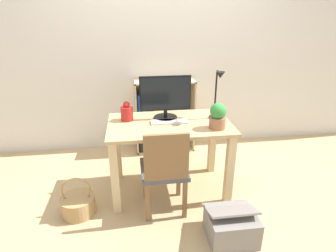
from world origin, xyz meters
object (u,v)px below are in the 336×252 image
at_px(desk_lamp, 218,91).
at_px(bookshelf, 156,119).
at_px(keyboard, 169,122).
at_px(basket, 78,204).
at_px(storage_box, 231,225).
at_px(potted_plant, 218,116).
at_px(monitor, 165,96).
at_px(vase, 127,112).
at_px(chair, 165,169).

bearing_deg(desk_lamp, bookshelf, 119.09).
bearing_deg(keyboard, basket, -162.31).
bearing_deg(bookshelf, storage_box, -74.93).
bearing_deg(basket, keyboard, 17.69).
relative_size(potted_plant, storage_box, 0.60).
distance_m(potted_plant, bookshelf, 1.24).
xyz_separation_m(monitor, potted_plant, (0.42, -0.31, -0.11)).
bearing_deg(potted_plant, vase, 159.05).
xyz_separation_m(monitor, basket, (-0.84, -0.39, -0.85)).
xyz_separation_m(desk_lamp, potted_plant, (-0.05, -0.19, -0.17)).
distance_m(keyboard, basket, 1.10).
height_order(keyboard, potted_plant, potted_plant).
relative_size(desk_lamp, bookshelf, 0.52).
bearing_deg(keyboard, bookshelf, 92.91).
distance_m(potted_plant, storage_box, 0.90).
xyz_separation_m(monitor, keyboard, (0.02, -0.12, -0.21)).
bearing_deg(monitor, basket, -154.88).
distance_m(monitor, keyboard, 0.24).
bearing_deg(potted_plant, storage_box, -90.83).
distance_m(monitor, desk_lamp, 0.49).
xyz_separation_m(chair, basket, (-0.77, 0.08, -0.35)).
xyz_separation_m(chair, storage_box, (0.48, -0.39, -0.32)).
bearing_deg(storage_box, chair, 141.32).
bearing_deg(keyboard, potted_plant, -24.88).
height_order(keyboard, desk_lamp, desk_lamp).
height_order(vase, basket, vase).
bearing_deg(chair, desk_lamp, 26.20).
distance_m(desk_lamp, storage_box, 1.16).
bearing_deg(potted_plant, bookshelf, 112.47).
relative_size(monitor, bookshelf, 0.53).
xyz_separation_m(vase, desk_lamp, (0.84, -0.11, 0.21)).
xyz_separation_m(potted_plant, bookshelf, (-0.45, 1.08, -0.42)).
distance_m(potted_plant, basket, 1.47).
xyz_separation_m(desk_lamp, basket, (-1.31, -0.28, -0.92)).
relative_size(keyboard, bookshelf, 0.38).
bearing_deg(chair, basket, 166.54).
distance_m(monitor, potted_plant, 0.53).
relative_size(desk_lamp, storage_box, 1.22).
bearing_deg(bookshelf, vase, -113.67).
height_order(potted_plant, basket, potted_plant).
height_order(desk_lamp, storage_box, desk_lamp).
height_order(desk_lamp, basket, desk_lamp).
bearing_deg(storage_box, desk_lamp, 85.85).
distance_m(bookshelf, basket, 1.46).
height_order(desk_lamp, chair, desk_lamp).
relative_size(chair, basket, 2.22).
distance_m(keyboard, storage_box, 1.03).
bearing_deg(storage_box, basket, 159.67).
relative_size(monitor, keyboard, 1.40).
bearing_deg(basket, chair, -5.78).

